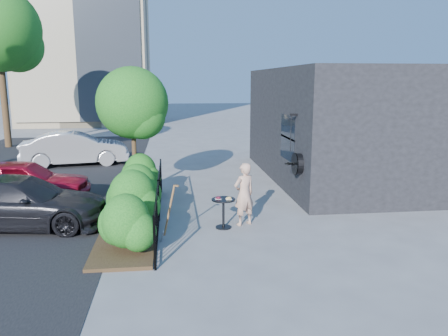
{
  "coord_description": "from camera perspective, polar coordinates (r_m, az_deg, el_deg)",
  "views": [
    {
      "loc": [
        -1.13,
        -10.91,
        3.56
      ],
      "look_at": [
        0.29,
        0.79,
        1.2
      ],
      "focal_mm": 35.0,
      "sensor_mm": 36.0,
      "label": 1
    }
  ],
  "objects": [
    {
      "name": "car_silver",
      "position": [
        19.72,
        -18.84,
        2.44
      ],
      "size": [
        4.59,
        2.26,
        1.45
      ],
      "primitive_type": "imported",
      "rotation": [
        0.0,
        0.0,
        1.74
      ],
      "color": "#ADADB2",
      "rests_on": "ground"
    },
    {
      "name": "ground",
      "position": [
        11.53,
        -0.94,
        -6.66
      ],
      "size": [
        120.0,
        120.0,
        0.0
      ],
      "primitive_type": "plane",
      "color": "gray",
      "rests_on": "ground"
    },
    {
      "name": "fence",
      "position": [
        11.32,
        -8.54,
        -4.18
      ],
      "size": [
        0.05,
        6.05,
        1.1
      ],
      "color": "black",
      "rests_on": "ground"
    },
    {
      "name": "car_darkgrey",
      "position": [
        11.86,
        -25.13,
        -4.07
      ],
      "size": [
        4.51,
        2.21,
        1.26
      ],
      "primitive_type": "imported",
      "rotation": [
        0.0,
        0.0,
        1.47
      ],
      "color": "black",
      "rests_on": "ground"
    },
    {
      "name": "woman",
      "position": [
        10.88,
        2.64,
        -3.43
      ],
      "size": [
        0.69,
        0.59,
        1.59
      ],
      "primitive_type": "imported",
      "rotation": [
        0.0,
        0.0,
        3.59
      ],
      "color": "tan",
      "rests_on": "ground"
    },
    {
      "name": "patio_tree",
      "position": [
        13.73,
        -11.61,
        7.77
      ],
      "size": [
        2.2,
        2.2,
        3.94
      ],
      "color": "#3F2B19",
      "rests_on": "ground"
    },
    {
      "name": "shovel",
      "position": [
        9.93,
        -7.33,
        -6.22
      ],
      "size": [
        0.44,
        0.17,
        1.33
      ],
      "color": "brown",
      "rests_on": "ground"
    },
    {
      "name": "shop_building",
      "position": [
        16.84,
        16.38,
        5.55
      ],
      "size": [
        6.22,
        9.0,
        4.0
      ],
      "color": "black",
      "rests_on": "ground"
    },
    {
      "name": "car_red",
      "position": [
        14.09,
        -24.95,
        -1.63
      ],
      "size": [
        3.9,
        1.6,
        1.32
      ],
      "primitive_type": "imported",
      "rotation": [
        0.0,
        0.0,
        1.58
      ],
      "color": "maroon",
      "rests_on": "ground"
    },
    {
      "name": "shrubs",
      "position": [
        11.41,
        -11.57,
        -3.42
      ],
      "size": [
        1.1,
        5.6,
        1.24
      ],
      "color": "#135617",
      "rests_on": "ground"
    },
    {
      "name": "cafe_table",
      "position": [
        10.71,
        -0.07,
        -5.24
      ],
      "size": [
        0.58,
        0.58,
        0.78
      ],
      "rotation": [
        0.0,
        0.0,
        -0.02
      ],
      "color": "black",
      "rests_on": "ground"
    },
    {
      "name": "planting_bed",
      "position": [
        11.51,
        -11.97,
        -6.74
      ],
      "size": [
        1.3,
        6.0,
        0.08
      ],
      "primitive_type": "cube",
      "color": "#382616",
      "rests_on": "ground"
    }
  ]
}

